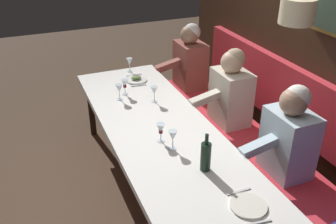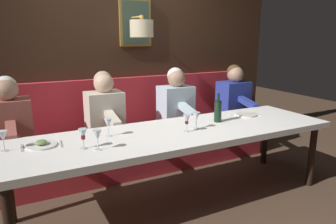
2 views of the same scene
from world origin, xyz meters
name	(u,v)px [view 2 (image 2 of 2)]	position (x,y,z in m)	size (l,w,h in m)	color
ground_plane	(177,201)	(0.00, 0.00, 0.00)	(12.00, 12.00, 0.00)	#4C3828
dining_table	(178,136)	(0.00, 0.00, 0.68)	(0.90, 3.15, 0.74)	white
banquette_bench	(143,152)	(0.89, 0.00, 0.23)	(0.52, 3.35, 0.45)	red
back_wall_panel	(124,56)	(1.46, 0.00, 1.36)	(0.59, 4.55, 2.90)	#382316
diner_nearest	(234,96)	(0.88, -1.37, 0.82)	(0.60, 0.40, 0.79)	#283893
diner_near	(176,102)	(0.88, -0.46, 0.82)	(0.60, 0.40, 0.79)	silver
diner_middle	(105,109)	(0.88, 0.45, 0.82)	(0.60, 0.40, 0.79)	beige
diner_far	(10,119)	(0.88, 1.41, 0.82)	(0.60, 0.40, 0.79)	#934C42
place_setting_0	(41,144)	(0.13, 1.19, 0.75)	(0.24, 0.31, 0.05)	white
place_setting_1	(246,115)	(0.17, -0.97, 0.75)	(0.24, 0.32, 0.01)	silver
wine_glass_0	(196,117)	(-0.02, -0.19, 0.86)	(0.07, 0.07, 0.16)	silver
wine_glass_1	(187,120)	(-0.07, -0.05, 0.86)	(0.07, 0.07, 0.16)	silver
wine_glass_2	(83,135)	(-0.08, 0.90, 0.86)	(0.07, 0.07, 0.16)	silver
wine_glass_3	(97,136)	(-0.17, 0.81, 0.86)	(0.07, 0.07, 0.16)	silver
wine_glass_4	(3,137)	(0.14, 1.46, 0.86)	(0.07, 0.07, 0.16)	silver
wine_glass_5	(108,124)	(0.13, 0.63, 0.86)	(0.07, 0.07, 0.16)	silver
wine_bottle	(218,111)	(0.09, -0.52, 0.86)	(0.08, 0.08, 0.30)	black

